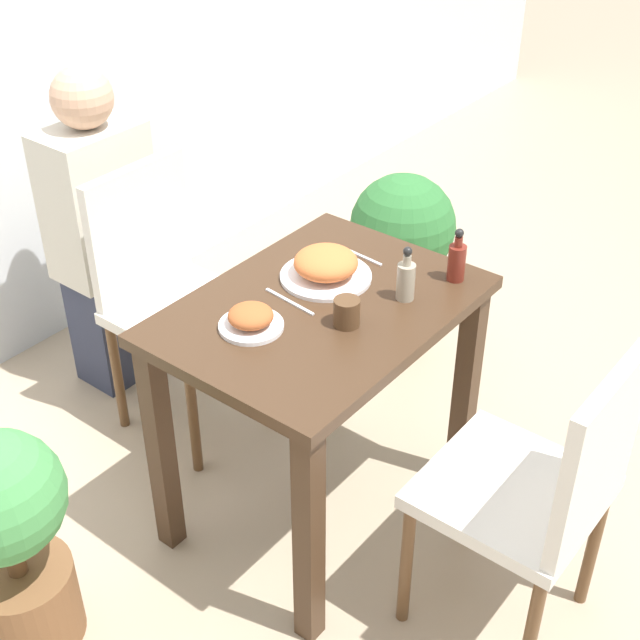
{
  "coord_description": "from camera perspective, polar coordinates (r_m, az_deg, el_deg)",
  "views": [
    {
      "loc": [
        -1.57,
        -1.23,
        2.05
      ],
      "look_at": [
        0.0,
        0.0,
        0.71
      ],
      "focal_mm": 50.0,
      "sensor_mm": 36.0,
      "label": 1
    }
  ],
  "objects": [
    {
      "name": "side_plate",
      "position": [
        2.28,
        -4.45,
        0.06
      ],
      "size": [
        0.17,
        0.17,
        0.06
      ],
      "color": "white",
      "rests_on": "dining_table"
    },
    {
      "name": "ground_plane",
      "position": [
        2.86,
        -0.0,
        -11.79
      ],
      "size": [
        16.0,
        16.0,
        0.0
      ],
      "primitive_type": "plane",
      "color": "tan"
    },
    {
      "name": "food_plate",
      "position": [
        2.47,
        0.38,
        3.48
      ],
      "size": [
        0.26,
        0.26,
        0.09
      ],
      "color": "white",
      "rests_on": "dining_table"
    },
    {
      "name": "potted_plant_right",
      "position": [
        3.28,
        5.27,
        5.11
      ],
      "size": [
        0.38,
        0.38,
        0.72
      ],
      "color": "brown",
      "rests_on": "ground_plane"
    },
    {
      "name": "dining_table",
      "position": [
        2.46,
        -0.0,
        -1.9
      ],
      "size": [
        0.86,
        0.63,
        0.76
      ],
      "color": "#3D2819",
      "rests_on": "ground_plane"
    },
    {
      "name": "sauce_bottle",
      "position": [
        2.49,
        8.75,
        3.79
      ],
      "size": [
        0.05,
        0.05,
        0.16
      ],
      "color": "maroon",
      "rests_on": "dining_table"
    },
    {
      "name": "chair_far",
      "position": [
        2.95,
        -9.67,
        2.11
      ],
      "size": [
        0.42,
        0.42,
        0.91
      ],
      "color": "silver",
      "rests_on": "ground_plane"
    },
    {
      "name": "person_figure",
      "position": [
        3.17,
        -13.71,
        5.29
      ],
      "size": [
        0.34,
        0.22,
        1.17
      ],
      "color": "#2D3347",
      "rests_on": "ground_plane"
    },
    {
      "name": "spoon_utensil",
      "position": [
        2.6,
        2.53,
        4.17
      ],
      "size": [
        0.02,
        0.17,
        0.0
      ],
      "rotation": [
        0.0,
        0.0,
        1.49
      ],
      "color": "silver",
      "rests_on": "dining_table"
    },
    {
      "name": "fork_utensil",
      "position": [
        2.39,
        -1.97,
        1.19
      ],
      "size": [
        0.03,
        0.18,
        0.0
      ],
      "rotation": [
        0.0,
        0.0,
        1.46
      ],
      "color": "silver",
      "rests_on": "dining_table"
    },
    {
      "name": "drink_cup",
      "position": [
        2.28,
        1.72,
        0.49
      ],
      "size": [
        0.07,
        0.07,
        0.08
      ],
      "color": "#4C331E",
      "rests_on": "dining_table"
    },
    {
      "name": "potted_plant_left",
      "position": [
        2.39,
        -19.34,
        -12.81
      ],
      "size": [
        0.33,
        0.33,
        0.68
      ],
      "color": "brown",
      "rests_on": "ground_plane"
    },
    {
      "name": "condiment_bottle",
      "position": [
        2.38,
        5.52,
        2.62
      ],
      "size": [
        0.05,
        0.05,
        0.16
      ],
      "color": "gray",
      "rests_on": "dining_table"
    },
    {
      "name": "chair_near",
      "position": [
        2.25,
        14.13,
        -10.23
      ],
      "size": [
        0.42,
        0.42,
        0.91
      ],
      "rotation": [
        0.0,
        0.0,
        3.14
      ],
      "color": "silver",
      "rests_on": "ground_plane"
    }
  ]
}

